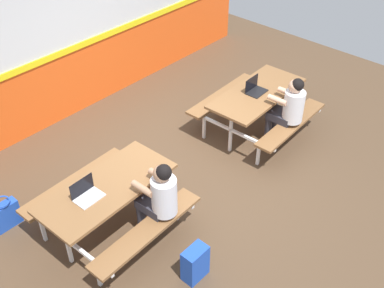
{
  "coord_description": "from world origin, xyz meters",
  "views": [
    {
      "loc": [
        -3.78,
        -3.49,
        4.49
      ],
      "look_at": [
        0.0,
        -0.08,
        0.55
      ],
      "focal_mm": 43.94,
      "sensor_mm": 36.0,
      "label": 1
    }
  ],
  "objects": [
    {
      "name": "picnic_table_left",
      "position": [
        -1.45,
        -0.05,
        0.57
      ],
      "size": [
        1.69,
        1.6,
        0.74
      ],
      "color": "brown",
      "rests_on": "ground"
    },
    {
      "name": "laptop_silver",
      "position": [
        -1.71,
        -0.02,
        0.79
      ],
      "size": [
        0.33,
        0.23,
        0.22
      ],
      "color": "silver",
      "rests_on": "picnic_table_left"
    },
    {
      "name": "student_nearer",
      "position": [
        -1.13,
        -0.59,
        0.71
      ],
      "size": [
        0.37,
        0.53,
        1.21
      ],
      "color": "#2D2D38",
      "rests_on": "ground"
    },
    {
      "name": "laptop_dark",
      "position": [
        1.43,
        -0.08,
        0.79
      ],
      "size": [
        0.33,
        0.23,
        0.22
      ],
      "color": "black",
      "rests_on": "picnic_table_right"
    },
    {
      "name": "ground_plane",
      "position": [
        0.0,
        0.0,
        -0.01
      ],
      "size": [
        10.0,
        10.0,
        0.02
      ],
      "primitive_type": "cube",
      "color": "#4C3826"
    },
    {
      "name": "tote_bag_bright",
      "position": [
        -2.3,
        0.99,
        0.19
      ],
      "size": [
        0.34,
        0.21,
        0.43
      ],
      "color": "#1E47B2",
      "rests_on": "ground"
    },
    {
      "name": "student_further",
      "position": [
        1.46,
        -0.68,
        0.71
      ],
      "size": [
        0.37,
        0.53,
        1.21
      ],
      "color": "#2D2D38",
      "rests_on": "ground"
    },
    {
      "name": "picnic_table_right",
      "position": [
        1.45,
        -0.12,
        0.57
      ],
      "size": [
        1.69,
        1.6,
        0.74
      ],
      "color": "brown",
      "rests_on": "ground"
    },
    {
      "name": "accent_backdrop",
      "position": [
        0.0,
        2.52,
        1.25
      ],
      "size": [
        8.0,
        0.14,
        2.6
      ],
      "color": "#E55119",
      "rests_on": "ground"
    },
    {
      "name": "backpack_dark",
      "position": [
        -1.28,
        -1.28,
        0.22
      ],
      "size": [
        0.3,
        0.22,
        0.44
      ],
      "color": "#1E47B2",
      "rests_on": "ground"
    }
  ]
}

